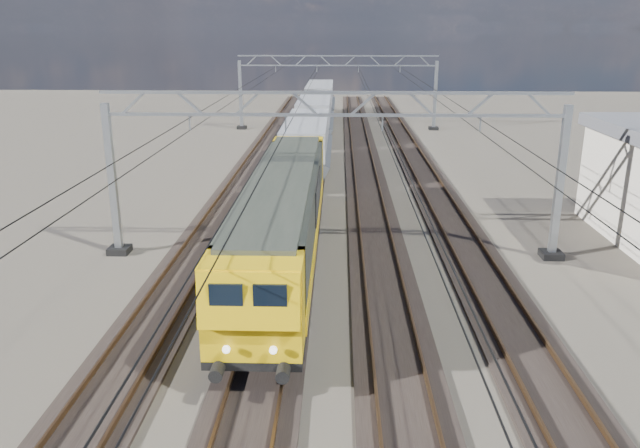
{
  "coord_description": "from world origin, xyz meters",
  "views": [
    {
      "loc": [
        0.23,
        -21.77,
        9.55
      ],
      "look_at": [
        -0.48,
        0.96,
        2.4
      ],
      "focal_mm": 35.0,
      "sensor_mm": 36.0,
      "label": 1
    }
  ],
  "objects_px": {
    "catenary_gantry_far": "(337,89)",
    "hopper_wagon_mid": "(315,114)",
    "catenary_gantry_mid": "(334,169)",
    "hopper_wagon_lead": "(307,141)",
    "locomotive": "(284,214)",
    "hopper_wagon_third": "(320,97)"
  },
  "relations": [
    {
      "from": "catenary_gantry_far",
      "to": "hopper_wagon_mid",
      "type": "bearing_deg",
      "value": -109.67
    },
    {
      "from": "catenary_gantry_mid",
      "to": "hopper_wagon_lead",
      "type": "xyz_separation_m",
      "value": [
        -2.0,
        16.2,
        -1.67
      ]
    },
    {
      "from": "catenary_gantry_far",
      "to": "hopper_wagon_mid",
      "type": "distance_m",
      "value": 6.17
    },
    {
      "from": "catenary_gantry_mid",
      "to": "locomotive",
      "type": "distance_m",
      "value": 2.95
    },
    {
      "from": "locomotive",
      "to": "hopper_wagon_mid",
      "type": "relative_size",
      "value": 1.62
    },
    {
      "from": "catenary_gantry_mid",
      "to": "hopper_wagon_mid",
      "type": "bearing_deg",
      "value": 93.76
    },
    {
      "from": "catenary_gantry_mid",
      "to": "catenary_gantry_far",
      "type": "distance_m",
      "value": 36.0
    },
    {
      "from": "locomotive",
      "to": "catenary_gantry_mid",
      "type": "bearing_deg",
      "value": 36.7
    },
    {
      "from": "catenary_gantry_far",
      "to": "locomotive",
      "type": "distance_m",
      "value": 37.58
    },
    {
      "from": "catenary_gantry_mid",
      "to": "catenary_gantry_far",
      "type": "relative_size",
      "value": 1.0
    },
    {
      "from": "hopper_wagon_lead",
      "to": "locomotive",
      "type": "bearing_deg",
      "value": -90.0
    },
    {
      "from": "locomotive",
      "to": "catenary_gantry_far",
      "type": "bearing_deg",
      "value": 86.95
    },
    {
      "from": "catenary_gantry_far",
      "to": "hopper_wagon_lead",
      "type": "relative_size",
      "value": 1.53
    },
    {
      "from": "locomotive",
      "to": "hopper_wagon_lead",
      "type": "height_order",
      "value": "locomotive"
    },
    {
      "from": "locomotive",
      "to": "hopper_wagon_third",
      "type": "height_order",
      "value": "locomotive"
    },
    {
      "from": "locomotive",
      "to": "hopper_wagon_third",
      "type": "bearing_deg",
      "value": 90.0
    },
    {
      "from": "locomotive",
      "to": "hopper_wagon_mid",
      "type": "height_order",
      "value": "locomotive"
    },
    {
      "from": "hopper_wagon_mid",
      "to": "hopper_wagon_third",
      "type": "xyz_separation_m",
      "value": [
        0.0,
        14.2,
        0.0
      ]
    },
    {
      "from": "hopper_wagon_lead",
      "to": "hopper_wagon_mid",
      "type": "height_order",
      "value": "same"
    },
    {
      "from": "hopper_wagon_lead",
      "to": "hopper_wagon_mid",
      "type": "xyz_separation_m",
      "value": [
        0.0,
        14.2,
        0.0
      ]
    },
    {
      "from": "hopper_wagon_mid",
      "to": "catenary_gantry_far",
      "type": "bearing_deg",
      "value": 70.33
    },
    {
      "from": "catenary_gantry_mid",
      "to": "hopper_wagon_third",
      "type": "relative_size",
      "value": 1.53
    }
  ]
}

